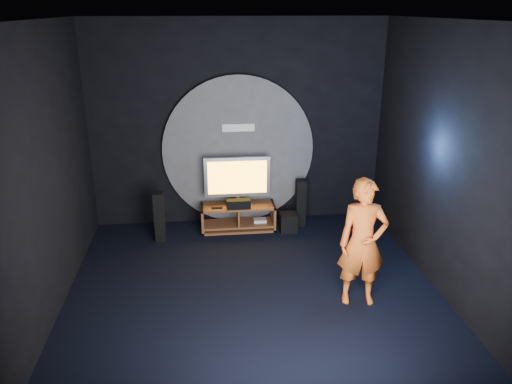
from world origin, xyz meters
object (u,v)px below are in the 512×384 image
tv (237,179)px  tower_speaker_right (301,203)px  subwoofer (288,222)px  tower_speaker_left (160,217)px  media_console (239,219)px  player (363,243)px

tv → tower_speaker_right: bearing=0.1°
tower_speaker_right → subwoofer: (-0.26, -0.23, -0.26)m
tv → tower_speaker_right: 1.21m
tower_speaker_left → media_console: bearing=12.5°
tv → subwoofer: size_ratio=3.52×
tv → player: player is taller
tower_speaker_right → player: bearing=-83.3°
subwoofer → player: (0.55, -2.26, 0.68)m
media_console → player: size_ratio=0.75×
tower_speaker_left → tower_speaker_right: same height
subwoofer → player: 2.42m
tower_speaker_right → subwoofer: bearing=-137.6°
media_console → tower_speaker_left: (-1.31, -0.29, 0.22)m
media_console → tv: 0.71m
media_console → tv: (-0.01, 0.07, 0.71)m
tv → subwoofer: (0.85, -0.23, -0.75)m
media_console → tower_speaker_right: 1.12m
media_console → subwoofer: (0.84, -0.16, -0.04)m
tower_speaker_left → player: player is taller
media_console → tower_speaker_right: bearing=3.6°
tower_speaker_left → tower_speaker_right: 2.44m
player → tv: bearing=125.9°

